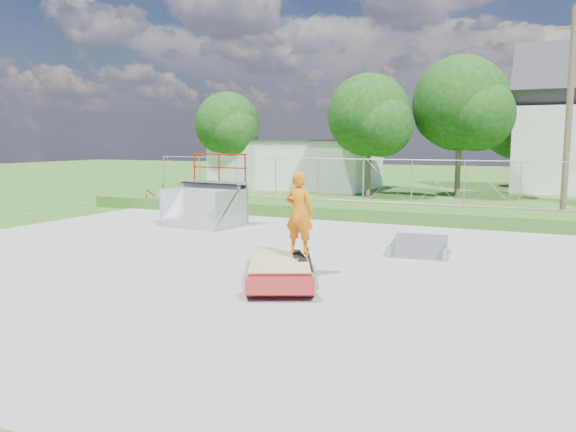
% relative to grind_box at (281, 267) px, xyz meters
% --- Properties ---
extents(ground, '(120.00, 120.00, 0.00)m').
position_rel_grind_box_xyz_m(ground, '(-1.45, 0.65, -0.20)').
color(ground, '#2A5518').
rests_on(ground, ground).
extents(concrete_pad, '(20.00, 16.00, 0.04)m').
position_rel_grind_box_xyz_m(concrete_pad, '(-1.45, 0.65, -0.18)').
color(concrete_pad, gray).
rests_on(concrete_pad, ground).
extents(grass_berm, '(24.00, 3.00, 0.50)m').
position_rel_grind_box_xyz_m(grass_berm, '(-1.45, 10.15, 0.05)').
color(grass_berm, '#2A5518').
rests_on(grass_berm, ground).
extents(grind_box, '(2.33, 3.02, 0.40)m').
position_rel_grind_box_xyz_m(grind_box, '(0.00, 0.00, 0.00)').
color(grind_box, maroon).
rests_on(grind_box, concrete_pad).
extents(quarter_pipe, '(2.81, 2.46, 2.56)m').
position_rel_grind_box_xyz_m(quarter_pipe, '(-5.75, 5.64, 1.08)').
color(quarter_pipe, '#A0A3A8').
rests_on(quarter_pipe, concrete_pad).
extents(flat_bank_ramp, '(1.56, 1.64, 0.43)m').
position_rel_grind_box_xyz_m(flat_bank_ramp, '(2.37, 3.60, 0.01)').
color(flat_bank_ramp, '#A0A3A8').
rests_on(flat_bank_ramp, concrete_pad).
extents(skateboard, '(0.65, 0.77, 0.13)m').
position_rel_grind_box_xyz_m(skateboard, '(0.36, 0.21, 0.25)').
color(skateboard, black).
rests_on(skateboard, grind_box).
extents(skater, '(0.70, 0.48, 1.84)m').
position_rel_grind_box_xyz_m(skater, '(0.36, 0.21, 1.17)').
color(skater, orange).
rests_on(skater, grind_box).
extents(concrete_stairs, '(1.50, 1.60, 0.80)m').
position_rel_grind_box_xyz_m(concrete_stairs, '(-9.95, 9.35, 0.20)').
color(concrete_stairs, gray).
rests_on(concrete_stairs, ground).
extents(chain_link_fence, '(20.00, 0.06, 1.80)m').
position_rel_grind_box_xyz_m(chain_link_fence, '(-1.45, 11.15, 1.20)').
color(chain_link_fence, '#9CA0A5').
rests_on(chain_link_fence, grass_berm).
extents(utility_building_flat, '(10.00, 6.00, 3.00)m').
position_rel_grind_box_xyz_m(utility_building_flat, '(-9.45, 22.65, 1.30)').
color(utility_building_flat, silver).
rests_on(utility_building_flat, ground).
extents(utility_pole, '(0.24, 0.24, 8.00)m').
position_rel_grind_box_xyz_m(utility_pole, '(6.05, 12.65, 3.80)').
color(utility_pole, brown).
rests_on(utility_pole, ground).
extents(tree_left_near, '(4.76, 4.48, 6.65)m').
position_rel_grind_box_xyz_m(tree_left_near, '(-3.20, 18.48, 4.04)').
color(tree_left_near, brown).
rests_on(tree_left_near, ground).
extents(tree_center, '(5.44, 5.12, 7.60)m').
position_rel_grind_box_xyz_m(tree_center, '(1.34, 20.46, 4.64)').
color(tree_center, brown).
rests_on(tree_center, ground).
extents(tree_left_far, '(4.42, 4.16, 6.18)m').
position_rel_grind_box_xyz_m(tree_left_far, '(-13.22, 20.49, 3.73)').
color(tree_left_far, brown).
rests_on(tree_left_far, ground).
extents(tree_back_mid, '(4.08, 3.84, 5.70)m').
position_rel_grind_box_xyz_m(tree_back_mid, '(3.77, 28.51, 3.43)').
color(tree_back_mid, brown).
rests_on(tree_back_mid, ground).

